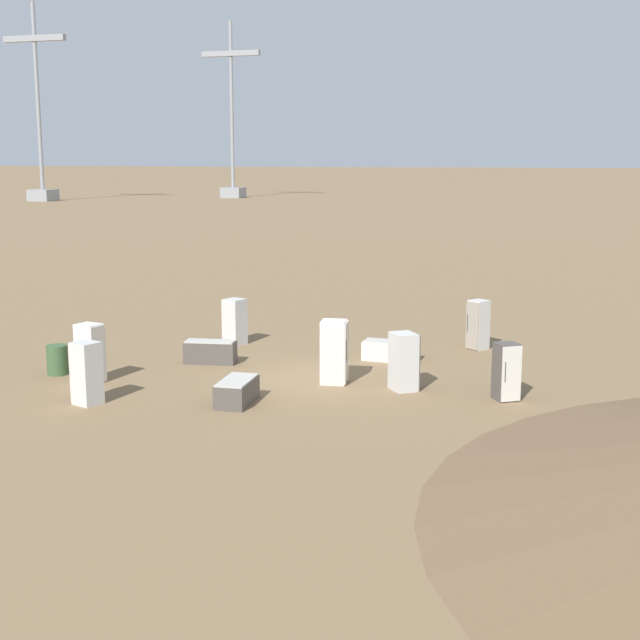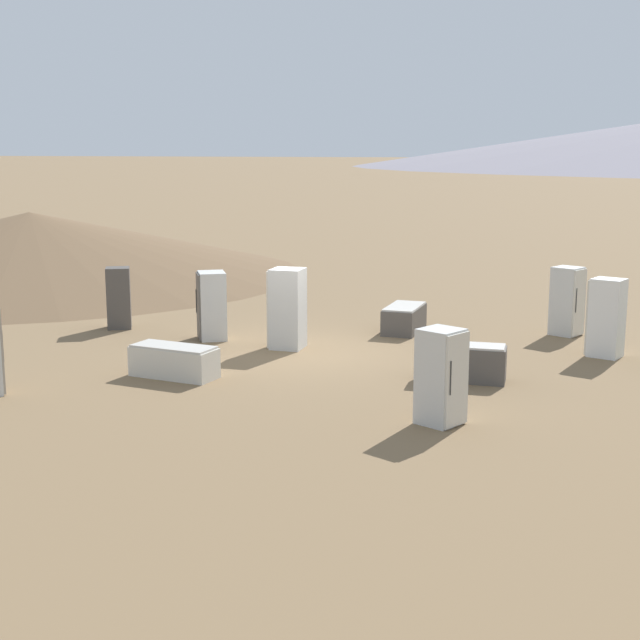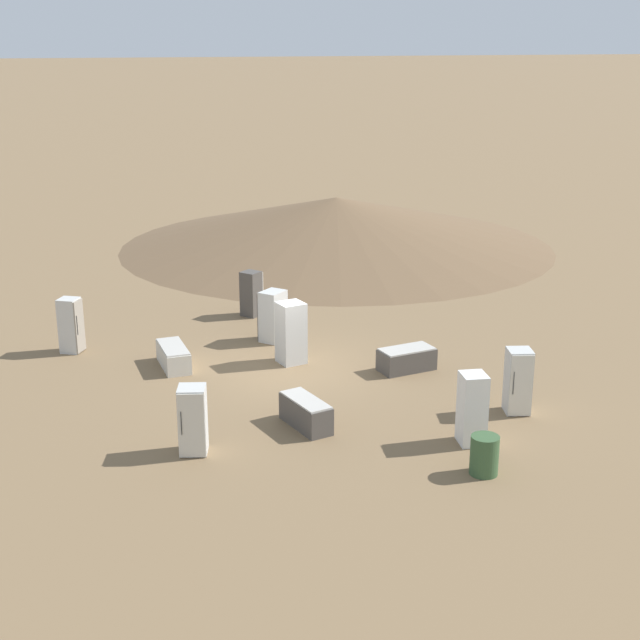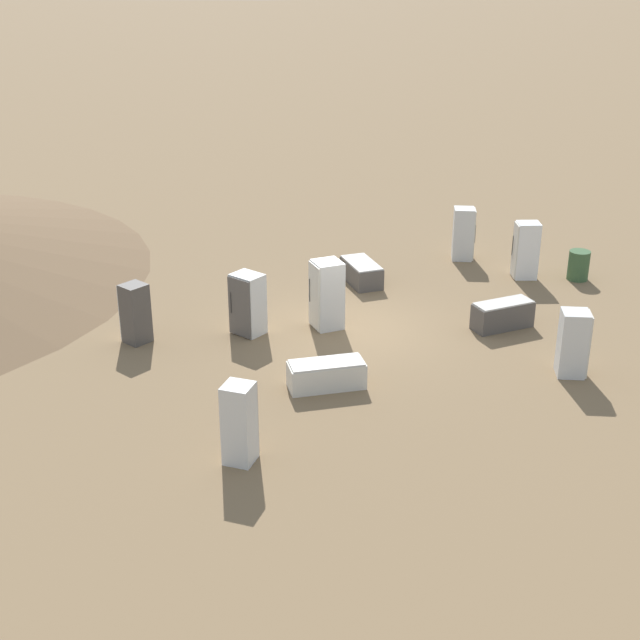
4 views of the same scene
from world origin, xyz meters
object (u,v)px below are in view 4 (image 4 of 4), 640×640
at_px(discarded_fridge_3, 503,315).
at_px(discarded_fridge_4, 573,343).
at_px(discarded_fridge_7, 361,273).
at_px(discarded_fridge_9, 526,250).
at_px(rusty_barrel, 579,265).
at_px(discarded_fridge_8, 240,423).
at_px(discarded_fridge_2, 464,234).
at_px(discarded_fridge_0, 327,295).
at_px(discarded_fridge_6, 326,375).
at_px(discarded_fridge_5, 135,313).
at_px(discarded_fridge_1, 248,304).

height_order(discarded_fridge_3, discarded_fridge_4, discarded_fridge_4).
height_order(discarded_fridge_7, discarded_fridge_9, discarded_fridge_9).
relative_size(discarded_fridge_3, rusty_barrel, 1.90).
distance_m(discarded_fridge_3, discarded_fridge_8, 8.93).
xyz_separation_m(discarded_fridge_2, discarded_fridge_8, (-8.92, -9.65, 0.00)).
relative_size(discarded_fridge_8, discarded_fridge_9, 0.97).
distance_m(discarded_fridge_9, rusty_barrel, 1.62).
bearing_deg(discarded_fridge_9, discarded_fridge_0, 120.05).
bearing_deg(discarded_fridge_6, discarded_fridge_2, -40.06).
bearing_deg(discarded_fridge_2, rusty_barrel, 64.73).
bearing_deg(discarded_fridge_7, rusty_barrel, 163.24).
bearing_deg(discarded_fridge_0, discarded_fridge_8, 142.24).
bearing_deg(discarded_fridge_9, discarded_fridge_8, 141.23).
bearing_deg(rusty_barrel, discarded_fridge_3, -144.91).
relative_size(discarded_fridge_0, discarded_fridge_8, 1.09).
xyz_separation_m(discarded_fridge_7, discarded_fridge_8, (-5.21, -8.50, 0.50)).
height_order(discarded_fridge_5, discarded_fridge_6, discarded_fridge_5).
xyz_separation_m(discarded_fridge_1, discarded_fridge_6, (1.11, -3.40, -0.48)).
relative_size(discarded_fridge_7, discarded_fridge_9, 0.95).
height_order(discarded_fridge_3, discarded_fridge_6, discarded_fridge_3).
xyz_separation_m(discarded_fridge_7, discarded_fridge_9, (4.80, -0.86, 0.53)).
height_order(discarded_fridge_1, rusty_barrel, discarded_fridge_1).
relative_size(discarded_fridge_1, discarded_fridge_6, 0.92).
relative_size(discarded_fridge_0, discarded_fridge_7, 1.11).
height_order(discarded_fridge_1, discarded_fridge_9, discarded_fridge_9).
bearing_deg(discarded_fridge_9, discarded_fridge_5, 111.41).
distance_m(discarded_fridge_4, discarded_fridge_8, 8.22).
distance_m(discarded_fridge_2, discarded_fridge_9, 2.29).
distance_m(discarded_fridge_2, discarded_fridge_8, 13.15).
bearing_deg(discarded_fridge_8, discarded_fridge_6, 79.97).
xyz_separation_m(discarded_fridge_0, discarded_fridge_4, (4.70, -4.13, -0.11)).
bearing_deg(discarded_fridge_4, discarded_fridge_9, -177.32).
bearing_deg(discarded_fridge_7, discarded_fridge_1, 30.09).
height_order(discarded_fridge_4, rusty_barrel, discarded_fridge_4).
height_order(discarded_fridge_1, discarded_fridge_2, discarded_fridge_2).
bearing_deg(discarded_fridge_2, discarded_fridge_0, -34.58).
xyz_separation_m(discarded_fridge_4, discarded_fridge_6, (-5.63, 0.90, -0.47)).
distance_m(discarded_fridge_0, discarded_fridge_9, 6.92).
xyz_separation_m(discarded_fridge_5, discarded_fridge_7, (6.68, 2.38, -0.44)).
height_order(discarded_fridge_3, rusty_barrel, rusty_barrel).
xyz_separation_m(discarded_fridge_2, discarded_fridge_6, (-6.49, -7.17, -0.51)).
distance_m(discarded_fridge_5, rusty_barrel, 12.98).
bearing_deg(discarded_fridge_3, discarded_fridge_7, -156.87).
distance_m(discarded_fridge_5, discarded_fridge_6, 5.36).
height_order(discarded_fridge_3, discarded_fridge_5, discarded_fridge_5).
bearing_deg(discarded_fridge_4, discarded_fridge_7, -137.10).
xyz_separation_m(discarded_fridge_0, discarded_fridge_6, (-0.93, -3.23, -0.59)).
height_order(discarded_fridge_0, discarded_fridge_9, discarded_fridge_0).
relative_size(discarded_fridge_9, rusty_barrel, 1.93).
bearing_deg(discarded_fridge_1, rusty_barrel, -119.17).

